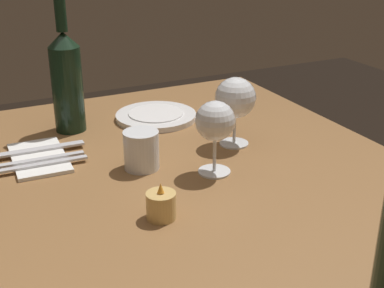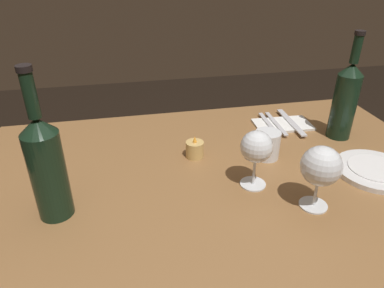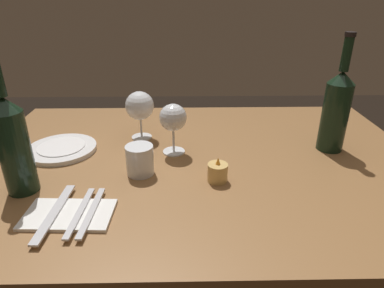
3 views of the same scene
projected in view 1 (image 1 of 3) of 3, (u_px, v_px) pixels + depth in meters
name	position (u px, v px, depth m)	size (l,w,h in m)	color
dining_table	(212.00, 232.00, 1.05)	(1.30, 0.90, 0.74)	olive
wine_glass_left	(235.00, 99.00, 1.19)	(0.09, 0.09, 0.16)	white
wine_glass_right	(215.00, 123.00, 1.05)	(0.08, 0.08, 0.15)	white
wine_bottle_second	(67.00, 79.00, 1.26)	(0.07, 0.07, 0.33)	black
water_tumbler	(141.00, 152.00, 1.10)	(0.07, 0.07, 0.08)	white
votive_candle	(161.00, 206.00, 0.92)	(0.05, 0.05, 0.07)	#DBB266
dinner_plate	(156.00, 116.00, 1.38)	(0.21, 0.21, 0.02)	white
folded_napkin	(39.00, 158.00, 1.15)	(0.19, 0.12, 0.01)	white
fork_inner	(41.00, 159.00, 1.13)	(0.02, 0.18, 0.00)	silver
fork_outer	(44.00, 164.00, 1.11)	(0.02, 0.18, 0.00)	silver
table_knife	(36.00, 150.00, 1.17)	(0.03, 0.21, 0.00)	silver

